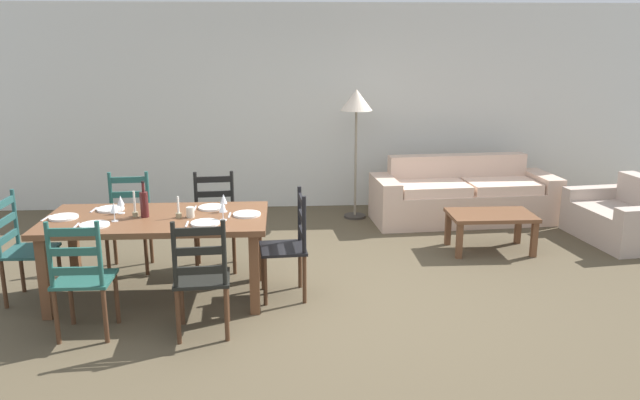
{
  "coord_description": "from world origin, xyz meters",
  "views": [
    {
      "loc": [
        -0.38,
        -5.15,
        2.23
      ],
      "look_at": [
        -0.03,
        0.62,
        0.75
      ],
      "focal_mm": 35.19,
      "sensor_mm": 36.0,
      "label": 1
    }
  ],
  "objects_px": {
    "wine_glass_far_right": "(224,200)",
    "wine_glass_near_right": "(223,208)",
    "standing_lamp": "(356,108)",
    "dining_chair_head_west": "(23,248)",
    "dining_chair_far_left": "(129,222)",
    "wine_glass_far_left": "(121,201)",
    "couch": "(462,197)",
    "coffee_table": "(491,219)",
    "dining_chair_near_right": "(202,278)",
    "dining_chair_head_east": "(289,245)",
    "dining_chair_far_right": "(215,221)",
    "wine_glass_near_left": "(114,208)",
    "dining_chair_near_left": "(82,278)",
    "armchair_upholstered": "(626,219)",
    "wine_bottle": "(144,204)",
    "coffee_cup_primary": "(190,212)",
    "dining_table": "(157,226)"
  },
  "relations": [
    {
      "from": "dining_chair_head_east",
      "to": "coffee_cup_primary",
      "type": "distance_m",
      "value": 0.9
    },
    {
      "from": "dining_table",
      "to": "dining_chair_near_right",
      "type": "xyz_separation_m",
      "value": [
        0.47,
        -0.76,
        -0.19
      ]
    },
    {
      "from": "dining_chair_far_right",
      "to": "wine_glass_near_left",
      "type": "xyz_separation_m",
      "value": [
        -0.73,
        -0.88,
        0.38
      ]
    },
    {
      "from": "standing_lamp",
      "to": "wine_glass_near_right",
      "type": "bearing_deg",
      "value": -118.45
    },
    {
      "from": "dining_chair_far_left",
      "to": "wine_glass_far_left",
      "type": "bearing_deg",
      "value": -80.82
    },
    {
      "from": "dining_chair_far_left",
      "to": "wine_glass_far_right",
      "type": "distance_m",
      "value": 1.26
    },
    {
      "from": "dining_chair_near_left",
      "to": "armchair_upholstered",
      "type": "height_order",
      "value": "dining_chair_near_left"
    },
    {
      "from": "dining_chair_near_right",
      "to": "wine_glass_near_right",
      "type": "xyz_separation_m",
      "value": [
        0.12,
        0.61,
        0.38
      ]
    },
    {
      "from": "couch",
      "to": "coffee_table",
      "type": "distance_m",
      "value": 1.22
    },
    {
      "from": "wine_glass_far_left",
      "to": "dining_table",
      "type": "bearing_deg",
      "value": -21.22
    },
    {
      "from": "wine_glass_near_left",
      "to": "couch",
      "type": "relative_size",
      "value": 0.07
    },
    {
      "from": "coffee_cup_primary",
      "to": "dining_chair_far_left",
      "type": "bearing_deg",
      "value": 131.52
    },
    {
      "from": "wine_bottle",
      "to": "couch",
      "type": "bearing_deg",
      "value": 33.72
    },
    {
      "from": "dining_chair_head_east",
      "to": "couch",
      "type": "xyz_separation_m",
      "value": [
        2.22,
        2.33,
        -0.19
      ]
    },
    {
      "from": "dining_chair_far_right",
      "to": "coffee_cup_primary",
      "type": "height_order",
      "value": "dining_chair_far_right"
    },
    {
      "from": "dining_chair_head_west",
      "to": "wine_glass_far_left",
      "type": "relative_size",
      "value": 5.96
    },
    {
      "from": "dining_chair_head_west",
      "to": "wine_glass_near_right",
      "type": "xyz_separation_m",
      "value": [
        1.75,
        -0.18,
        0.38
      ]
    },
    {
      "from": "wine_glass_far_right",
      "to": "standing_lamp",
      "type": "xyz_separation_m",
      "value": [
        1.45,
        2.36,
        0.55
      ]
    },
    {
      "from": "dining_chair_far_right",
      "to": "wine_glass_far_right",
      "type": "bearing_deg",
      "value": -76.22
    },
    {
      "from": "armchair_upholstered",
      "to": "standing_lamp",
      "type": "height_order",
      "value": "standing_lamp"
    },
    {
      "from": "dining_chair_near_right",
      "to": "dining_chair_head_east",
      "type": "bearing_deg",
      "value": 47.81
    },
    {
      "from": "standing_lamp",
      "to": "dining_chair_head_west",
      "type": "bearing_deg",
      "value": -142.31
    },
    {
      "from": "couch",
      "to": "dining_chair_near_right",
      "type": "bearing_deg",
      "value": -133.34
    },
    {
      "from": "wine_glass_far_right",
      "to": "coffee_cup_primary",
      "type": "xyz_separation_m",
      "value": [
        -0.27,
        -0.16,
        -0.07
      ]
    },
    {
      "from": "standing_lamp",
      "to": "wine_glass_far_left",
      "type": "bearing_deg",
      "value": -134.75
    },
    {
      "from": "dining_chair_far_left",
      "to": "wine_glass_far_left",
      "type": "height_order",
      "value": "dining_chair_far_left"
    },
    {
      "from": "dining_table",
      "to": "dining_chair_far_left",
      "type": "height_order",
      "value": "dining_chair_far_left"
    },
    {
      "from": "dining_chair_far_left",
      "to": "wine_glass_near_left",
      "type": "bearing_deg",
      "value": -82.88
    },
    {
      "from": "coffee_cup_primary",
      "to": "dining_chair_head_east",
      "type": "bearing_deg",
      "value": 0.92
    },
    {
      "from": "armchair_upholstered",
      "to": "dining_chair_far_right",
      "type": "bearing_deg",
      "value": -172.66
    },
    {
      "from": "dining_chair_near_left",
      "to": "standing_lamp",
      "type": "bearing_deg",
      "value": 52.65
    },
    {
      "from": "dining_chair_near_right",
      "to": "dining_chair_head_west",
      "type": "xyz_separation_m",
      "value": [
        -1.63,
        0.79,
        0.0
      ]
    },
    {
      "from": "wine_glass_far_left",
      "to": "wine_glass_far_right",
      "type": "xyz_separation_m",
      "value": [
        0.9,
        0.0,
        0.0
      ]
    },
    {
      "from": "dining_chair_head_west",
      "to": "armchair_upholstered",
      "type": "height_order",
      "value": "dining_chair_head_west"
    },
    {
      "from": "dining_chair_far_left",
      "to": "wine_glass_near_left",
      "type": "height_order",
      "value": "dining_chair_far_left"
    },
    {
      "from": "wine_glass_far_right",
      "to": "coffee_table",
      "type": "relative_size",
      "value": 0.18
    },
    {
      "from": "couch",
      "to": "dining_chair_far_right",
      "type": "bearing_deg",
      "value": -152.35
    },
    {
      "from": "dining_chair_far_right",
      "to": "dining_chair_head_west",
      "type": "height_order",
      "value": "same"
    },
    {
      "from": "wine_glass_far_right",
      "to": "wine_glass_near_right",
      "type": "bearing_deg",
      "value": -86.29
    },
    {
      "from": "dining_chair_far_left",
      "to": "couch",
      "type": "relative_size",
      "value": 0.41
    },
    {
      "from": "dining_chair_far_left",
      "to": "dining_chair_near_right",
      "type": "bearing_deg",
      "value": -59.89
    },
    {
      "from": "wine_bottle",
      "to": "wine_glass_far_right",
      "type": "height_order",
      "value": "wine_bottle"
    },
    {
      "from": "dining_chair_far_left",
      "to": "wine_glass_far_right",
      "type": "bearing_deg",
      "value": -33.53
    },
    {
      "from": "dining_chair_far_right",
      "to": "wine_glass_near_right",
      "type": "xyz_separation_m",
      "value": [
        0.17,
        -0.91,
        0.38
      ]
    },
    {
      "from": "dining_chair_near_right",
      "to": "armchair_upholstered",
      "type": "xyz_separation_m",
      "value": [
        4.52,
        2.11,
        -0.23
      ]
    },
    {
      "from": "wine_bottle",
      "to": "coffee_table",
      "type": "height_order",
      "value": "wine_bottle"
    },
    {
      "from": "wine_glass_far_left",
      "to": "wine_glass_near_right",
      "type": "bearing_deg",
      "value": -16.85
    },
    {
      "from": "dining_chair_head_east",
      "to": "armchair_upholstered",
      "type": "relative_size",
      "value": 0.77
    },
    {
      "from": "wine_glass_far_right",
      "to": "couch",
      "type": "relative_size",
      "value": 0.07
    },
    {
      "from": "dining_chair_far_right",
      "to": "standing_lamp",
      "type": "height_order",
      "value": "standing_lamp"
    }
  ]
}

